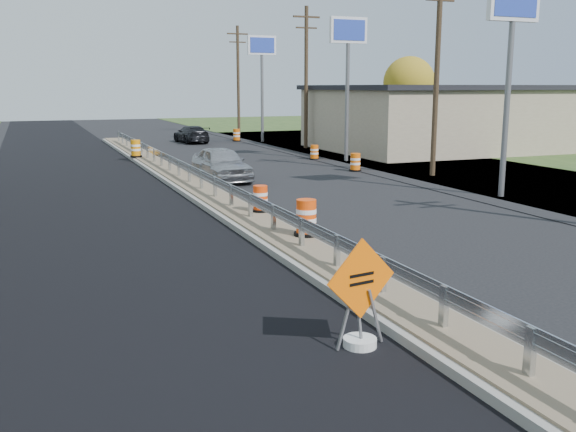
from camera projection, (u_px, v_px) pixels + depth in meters
name	position (u px, v px, depth m)	size (l,w,h in m)	color
ground	(274.00, 237.00, 18.06)	(140.00, 140.00, 0.00)	black
milled_overlay	(81.00, 193.00, 25.51)	(7.20, 120.00, 0.01)	black
median	(202.00, 191.00, 25.30)	(1.60, 55.00, 0.23)	gray
guardrail	(195.00, 173.00, 26.09)	(0.10, 46.15, 0.72)	silver
retail_building_near	(457.00, 117.00, 43.53)	(18.50, 12.50, 4.27)	tan
pylon_sign_south	(512.00, 22.00, 23.37)	(2.20, 0.30, 7.90)	slate
pylon_sign_mid	(348.00, 44.00, 35.18)	(2.20, 0.30, 7.90)	slate
pylon_sign_north	(262.00, 55.00, 47.89)	(2.20, 0.30, 7.90)	slate
utility_pole_smid	(437.00, 70.00, 29.49)	(1.90, 0.26, 9.40)	#473523
utility_pole_nmid	(306.00, 75.00, 43.12)	(1.90, 0.26, 9.40)	#473523
utility_pole_north	(238.00, 78.00, 56.74)	(1.90, 0.26, 9.40)	#473523
tree_far_yellow	(409.00, 82.00, 57.62)	(4.62, 4.62, 6.86)	#473523
caution_sign	(360.00, 320.00, 10.35)	(1.31, 0.55, 1.83)	white
barrel_median_near	(306.00, 218.00, 17.18)	(0.67, 0.67, 0.98)	black
barrel_median_mid	(260.00, 199.00, 20.52)	(0.57, 0.57, 0.84)	black
barrel_median_far	(136.00, 149.00, 36.43)	(0.67, 0.67, 0.98)	black
barrel_shoulder_near	(355.00, 163.00, 32.10)	(0.61, 0.61, 0.90)	black
barrel_shoulder_mid	(314.00, 153.00, 37.26)	(0.58, 0.58, 0.85)	black
barrel_shoulder_far	(237.00, 135.00, 49.77)	(0.65, 0.65, 0.95)	black
car_silver	(221.00, 164.00, 28.87)	(1.80, 4.47, 1.52)	#A7A7AC
car_dark_far	(191.00, 134.00, 48.47)	(1.80, 4.43, 1.29)	black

